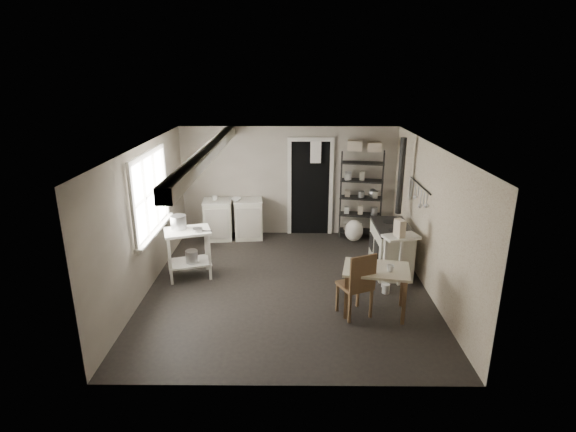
{
  "coord_description": "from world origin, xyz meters",
  "views": [
    {
      "loc": [
        0.06,
        -6.71,
        3.39
      ],
      "look_at": [
        0.0,
        0.3,
        1.1
      ],
      "focal_mm": 28.0,
      "sensor_mm": 36.0,
      "label": 1
    }
  ],
  "objects_px": {
    "work_table": "(375,288)",
    "stove": "(391,247)",
    "prep_table": "(189,255)",
    "shelf_rack": "(361,193)",
    "flour_sack": "(354,230)",
    "stockpot": "(178,224)",
    "chair": "(355,284)",
    "base_cabinets": "(233,217)"
  },
  "relations": [
    {
      "from": "shelf_rack",
      "to": "flour_sack",
      "type": "distance_m",
      "value": 0.78
    },
    {
      "from": "prep_table",
      "to": "shelf_rack",
      "type": "bearing_deg",
      "value": 32.23
    },
    {
      "from": "stockpot",
      "to": "flour_sack",
      "type": "distance_m",
      "value": 3.65
    },
    {
      "from": "base_cabinets",
      "to": "chair",
      "type": "xyz_separation_m",
      "value": [
        2.12,
        -3.11,
        0.03
      ]
    },
    {
      "from": "prep_table",
      "to": "stove",
      "type": "xyz_separation_m",
      "value": [
        3.48,
        0.29,
        0.04
      ]
    },
    {
      "from": "base_cabinets",
      "to": "stove",
      "type": "bearing_deg",
      "value": -34.15
    },
    {
      "from": "shelf_rack",
      "to": "work_table",
      "type": "distance_m",
      "value": 3.23
    },
    {
      "from": "chair",
      "to": "flour_sack",
      "type": "bearing_deg",
      "value": 58.62
    },
    {
      "from": "shelf_rack",
      "to": "work_table",
      "type": "relative_size",
      "value": 1.99
    },
    {
      "from": "stockpot",
      "to": "stove",
      "type": "xyz_separation_m",
      "value": [
        3.63,
        0.22,
        -0.5
      ]
    },
    {
      "from": "prep_table",
      "to": "stockpot",
      "type": "distance_m",
      "value": 0.57
    },
    {
      "from": "stove",
      "to": "chair",
      "type": "distance_m",
      "value": 1.73
    },
    {
      "from": "work_table",
      "to": "stove",
      "type": "bearing_deg",
      "value": 69.96
    },
    {
      "from": "stove",
      "to": "flour_sack",
      "type": "relative_size",
      "value": 2.34
    },
    {
      "from": "chair",
      "to": "flour_sack",
      "type": "height_order",
      "value": "chair"
    },
    {
      "from": "work_table",
      "to": "chair",
      "type": "bearing_deg",
      "value": -167.08
    },
    {
      "from": "shelf_rack",
      "to": "chair",
      "type": "height_order",
      "value": "shelf_rack"
    },
    {
      "from": "stove",
      "to": "flour_sack",
      "type": "distance_m",
      "value": 1.51
    },
    {
      "from": "chair",
      "to": "base_cabinets",
      "type": "bearing_deg",
      "value": 100.4
    },
    {
      "from": "stockpot",
      "to": "flour_sack",
      "type": "relative_size",
      "value": 0.62
    },
    {
      "from": "prep_table",
      "to": "stockpot",
      "type": "height_order",
      "value": "stockpot"
    },
    {
      "from": "base_cabinets",
      "to": "work_table",
      "type": "xyz_separation_m",
      "value": [
        2.43,
        -3.04,
        -0.08
      ]
    },
    {
      "from": "chair",
      "to": "flour_sack",
      "type": "xyz_separation_m",
      "value": [
        0.39,
        2.95,
        -0.24
      ]
    },
    {
      "from": "shelf_rack",
      "to": "chair",
      "type": "distance_m",
      "value": 3.32
    },
    {
      "from": "base_cabinets",
      "to": "shelf_rack",
      "type": "relative_size",
      "value": 0.69
    },
    {
      "from": "base_cabinets",
      "to": "stove",
      "type": "height_order",
      "value": "base_cabinets"
    },
    {
      "from": "work_table",
      "to": "flour_sack",
      "type": "bearing_deg",
      "value": 88.44
    },
    {
      "from": "stockpot",
      "to": "base_cabinets",
      "type": "height_order",
      "value": "stockpot"
    },
    {
      "from": "prep_table",
      "to": "work_table",
      "type": "height_order",
      "value": "prep_table"
    },
    {
      "from": "prep_table",
      "to": "stove",
      "type": "height_order",
      "value": "stove"
    },
    {
      "from": "chair",
      "to": "shelf_rack",
      "type": "bearing_deg",
      "value": 56.55
    },
    {
      "from": "prep_table",
      "to": "stove",
      "type": "relative_size",
      "value": 0.8
    },
    {
      "from": "work_table",
      "to": "shelf_rack",
      "type": "bearing_deg",
      "value": 85.73
    },
    {
      "from": "base_cabinets",
      "to": "stove",
      "type": "xyz_separation_m",
      "value": [
        2.96,
        -1.6,
        -0.02
      ]
    },
    {
      "from": "prep_table",
      "to": "work_table",
      "type": "bearing_deg",
      "value": -21.43
    },
    {
      "from": "base_cabinets",
      "to": "chair",
      "type": "bearing_deg",
      "value": -61.5
    },
    {
      "from": "stockpot",
      "to": "base_cabinets",
      "type": "relative_size",
      "value": 0.22
    },
    {
      "from": "shelf_rack",
      "to": "flour_sack",
      "type": "height_order",
      "value": "shelf_rack"
    },
    {
      "from": "stockpot",
      "to": "work_table",
      "type": "bearing_deg",
      "value": -21.58
    },
    {
      "from": "shelf_rack",
      "to": "flour_sack",
      "type": "bearing_deg",
      "value": -107.67
    },
    {
      "from": "prep_table",
      "to": "flour_sack",
      "type": "xyz_separation_m",
      "value": [
        3.03,
        1.72,
        -0.16
      ]
    },
    {
      "from": "base_cabinets",
      "to": "chair",
      "type": "distance_m",
      "value": 3.77
    }
  ]
}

